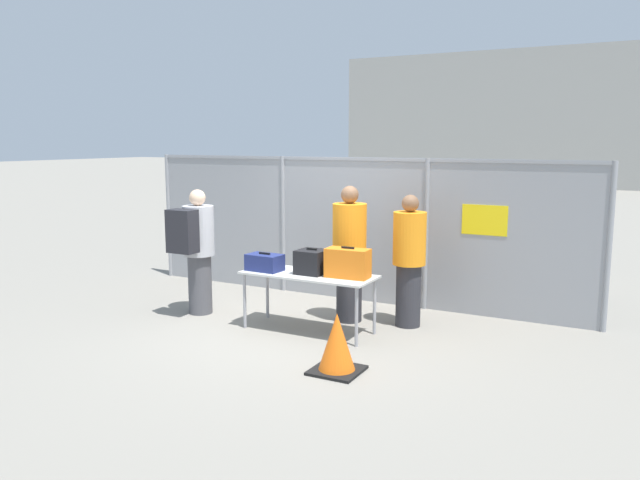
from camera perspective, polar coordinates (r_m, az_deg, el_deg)
name	(u,v)px	position (r m, az deg, el deg)	size (l,w,h in m)	color
ground_plane	(291,330)	(7.90, -2.70, -8.18)	(120.00, 120.00, 0.00)	gray
fence_section	(352,226)	(9.16, 2.90, 1.31)	(7.00, 0.07, 2.11)	gray
inspection_table	(308,279)	(7.67, -1.06, -3.57)	(1.67, 0.65, 0.73)	silver
suitcase_navy	(265,262)	(7.84, -5.08, -2.05)	(0.45, 0.29, 0.23)	navy
suitcase_black	(312,262)	(7.63, -0.76, -2.00)	(0.35, 0.34, 0.32)	black
suitcase_orange	(348,263)	(7.41, 2.55, -2.13)	(0.53, 0.27, 0.37)	orange
traveler_hooded	(196,247)	(8.53, -11.27, -0.60)	(0.42, 0.65, 1.70)	#4C4C51
security_worker_near	(349,252)	(8.07, 2.70, -1.10)	(0.44, 0.44, 1.78)	#2D2D33
security_worker_far	(409,259)	(7.93, 8.15, -1.73)	(0.42, 0.42, 1.68)	#2D2D33
utility_trailer	(488,254)	(11.31, 15.08, -1.23)	(3.58, 2.03, 0.64)	#B2B2B7
distant_hangar	(507,122)	(38.80, 16.77, 10.33)	(15.58, 10.62, 6.85)	#999993
traffic_cone	(337,345)	(6.43, 1.56, -9.54)	(0.50, 0.50, 0.62)	black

